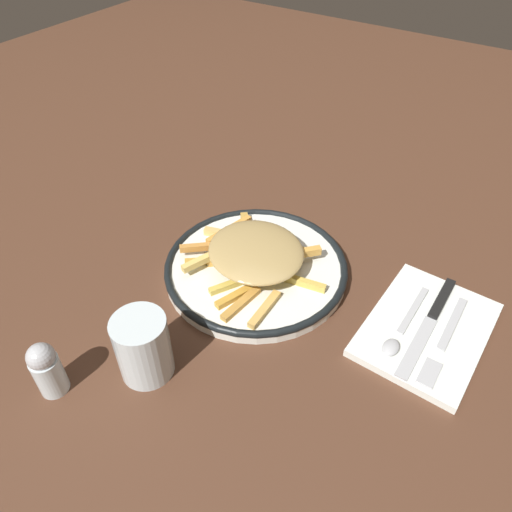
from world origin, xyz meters
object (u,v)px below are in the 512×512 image
Objects in this scene: fries_heap at (253,251)px; spoon at (400,332)px; plate at (256,267)px; napkin at (426,329)px; salt_shaker at (47,369)px; knife at (432,317)px; water_glass at (143,347)px; fork at (445,340)px.

fries_heap reaches higher than spoon.
plate is 0.27m from napkin.
fries_heap is at bearing 6.11° from napkin.
napkin is 1.40× the size of spoon.
fries_heap reaches higher than plate.
salt_shaker reaches higher than fries_heap.
spoon reaches higher than knife.
salt_shaker is (0.37, 0.37, 0.03)m from knife.
fries_heap is at bearing -1.14° from spoon.
fork is at bearing -141.38° from water_glass.
napkin is (-0.27, -0.03, -0.01)m from plate.
plate is at bearing 164.49° from fries_heap.
fork is at bearing -158.16° from spoon.
spoon is 1.80× the size of salt_shaker.
water_glass is at bearing 44.49° from knife.
spoon is (-0.24, 0.00, 0.00)m from plate.
water_glass is (0.02, 0.24, 0.04)m from plate.
spoon is (-0.25, 0.00, -0.03)m from fries_heap.
plate is 1.40× the size of knife.
fries_heap is 0.29m from knife.
knife is at bearing -48.18° from fork.
salt_shaker is at bearing 45.18° from knife.
spoon is (0.03, 0.05, 0.00)m from knife.
water_glass reaches higher than spoon.
fork is 1.84× the size of water_glass.
spoon is at bearing 179.30° from plate.
water_glass is (0.26, 0.23, 0.03)m from spoon.
spoon is (0.06, 0.02, 0.00)m from fork.
napkin is 1.21× the size of fork.
water_glass is (0.29, 0.27, 0.04)m from napkin.
napkin is at bearing -173.89° from fries_heap.
plate is 1.93× the size of spoon.
fries_heap is 0.34m from salt_shaker.
knife is (0.03, -0.03, 0.00)m from fork.
water_glass reaches higher than napkin.
water_glass reaches higher than fork.
water_glass reaches higher than plate.
knife is at bearing -134.82° from salt_shaker.
knife is (-0.28, -0.05, -0.03)m from fries_heap.
napkin is at bearing -129.35° from spoon.
napkin is (-0.28, -0.03, -0.04)m from fries_heap.
plate is at bearing 3.76° from fork.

